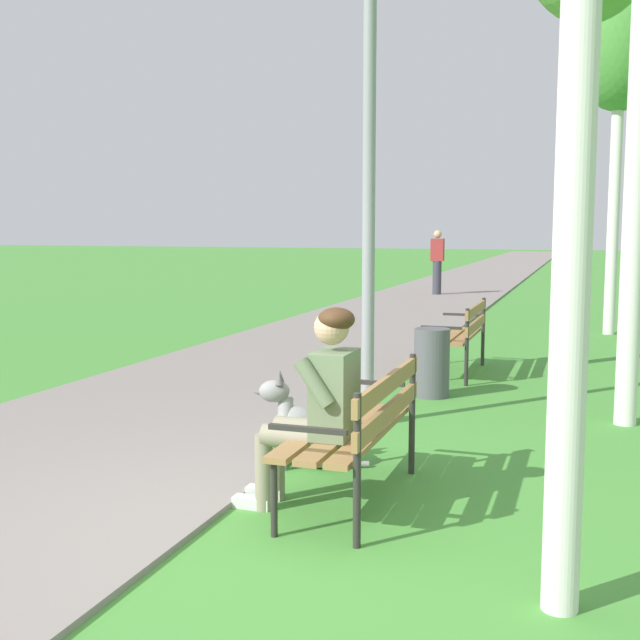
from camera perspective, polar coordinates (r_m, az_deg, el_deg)
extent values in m
plane|color=#478E38|center=(4.56, -5.45, -15.55)|extent=(120.00, 120.00, 0.00)
cube|color=gray|center=(28.14, 11.24, 3.05)|extent=(3.27, 60.00, 0.04)
cube|color=olive|center=(5.10, -0.12, -7.79)|extent=(0.14, 1.50, 0.04)
cube|color=olive|center=(5.04, 1.78, -7.95)|extent=(0.14, 1.50, 0.04)
cube|color=olive|center=(5.00, 3.72, -8.10)|extent=(0.14, 1.50, 0.04)
cube|color=olive|center=(4.94, 4.92, -6.61)|extent=(0.04, 1.50, 0.11)
cube|color=olive|center=(4.90, 4.94, -4.56)|extent=(0.04, 1.50, 0.11)
cylinder|color=#2D2B28|center=(5.80, 1.88, -8.31)|extent=(0.04, 0.04, 0.45)
cylinder|color=#2D2B28|center=(5.63, 6.60, -6.70)|extent=(0.04, 0.04, 0.85)
cube|color=#2D2B28|center=(5.65, 3.84, -4.50)|extent=(0.45, 0.04, 0.03)
cylinder|color=#2D2B28|center=(4.55, -3.31, -12.55)|extent=(0.04, 0.04, 0.45)
cylinder|color=#2D2B28|center=(4.34, 2.67, -10.74)|extent=(0.04, 0.04, 0.85)
cube|color=#2D2B28|center=(4.36, -0.89, -7.82)|extent=(0.45, 0.04, 0.03)
cube|color=olive|center=(9.55, 8.35, -1.08)|extent=(0.14, 1.50, 0.04)
cube|color=olive|center=(9.52, 9.38, -1.12)|extent=(0.14, 1.50, 0.04)
cube|color=olive|center=(9.49, 10.43, -1.16)|extent=(0.14, 1.50, 0.04)
cube|color=olive|center=(9.46, 11.07, -0.35)|extent=(0.04, 1.50, 0.11)
cube|color=olive|center=(9.44, 11.10, 0.74)|extent=(0.04, 1.50, 0.11)
cylinder|color=#2D2B28|center=(10.25, 8.89, -1.82)|extent=(0.04, 0.04, 0.45)
cylinder|color=#2D2B28|center=(10.16, 11.58, -0.82)|extent=(0.04, 0.04, 0.85)
cube|color=#2D2B28|center=(10.17, 10.04, 0.39)|extent=(0.45, 0.04, 0.03)
cylinder|color=#2D2B28|center=(8.91, 7.36, -3.07)|extent=(0.04, 0.04, 0.45)
cylinder|color=#2D2B28|center=(8.80, 10.44, -1.93)|extent=(0.04, 0.04, 0.85)
cube|color=#2D2B28|center=(8.82, 8.67, -0.54)|extent=(0.45, 0.04, 0.03)
cylinder|color=gray|center=(5.00, -0.92, -7.83)|extent=(0.42, 0.14, 0.14)
cylinder|color=gray|center=(5.14, -3.15, -10.18)|extent=(0.11, 0.11, 0.47)
cube|color=silver|center=(5.23, -3.97, -12.18)|extent=(0.24, 0.09, 0.07)
cylinder|color=gray|center=(4.82, -1.73, -8.40)|extent=(0.42, 0.14, 0.14)
cylinder|color=gray|center=(4.96, -4.03, -10.80)|extent=(0.11, 0.11, 0.47)
cube|color=silver|center=(5.05, -4.87, -12.86)|extent=(0.24, 0.09, 0.07)
cube|color=#6B7F5B|center=(4.78, 1.05, -5.30)|extent=(0.22, 0.36, 0.52)
cylinder|color=#6B7F5B|center=(4.97, 1.10, -3.68)|extent=(0.25, 0.09, 0.30)
cylinder|color=#6B7F5B|center=(4.60, -0.42, -4.52)|extent=(0.25, 0.09, 0.30)
sphere|color=tan|center=(4.72, 0.83, -0.53)|extent=(0.21, 0.21, 0.21)
ellipsoid|color=#472D19|center=(4.71, 1.18, 0.05)|extent=(0.22, 0.23, 0.14)
ellipsoid|color=gray|center=(5.79, 0.14, -8.98)|extent=(0.43, 0.38, 0.32)
ellipsoid|color=gray|center=(5.76, -1.37, -7.78)|extent=(0.54, 0.37, 0.48)
ellipsoid|color=#595959|center=(5.75, -0.87, -7.42)|extent=(0.40, 0.29, 0.27)
cylinder|color=gray|center=(5.85, -2.64, -8.53)|extent=(0.06, 0.06, 0.38)
cylinder|color=gray|center=(5.73, -2.69, -8.85)|extent=(0.06, 0.06, 0.38)
cylinder|color=gray|center=(5.73, -2.48, -6.37)|extent=(0.16, 0.19, 0.19)
ellipsoid|color=gray|center=(5.71, -3.29, -5.10)|extent=(0.25, 0.20, 0.16)
cone|color=#595959|center=(5.71, -4.30, -5.19)|extent=(0.12, 0.12, 0.09)
cone|color=#595959|center=(5.73, -2.87, -4.03)|extent=(0.06, 0.06, 0.09)
cone|color=#595959|center=(5.64, -2.92, -4.20)|extent=(0.06, 0.06, 0.09)
cylinder|color=gray|center=(5.83, 2.13, -10.25)|extent=(0.28, 0.13, 0.04)
cylinder|color=gray|center=(7.05, 3.41, -6.24)|extent=(0.20, 0.20, 0.30)
cylinder|color=gray|center=(6.87, 3.50, 7.48)|extent=(0.11, 0.11, 3.64)
cylinder|color=silver|center=(3.63, 17.89, 13.46)|extent=(0.17, 0.17, 4.34)
cylinder|color=silver|center=(7.38, 21.70, 10.89)|extent=(0.19, 0.19, 4.65)
cylinder|color=silver|center=(10.53, 18.22, 9.54)|extent=(0.19, 0.19, 4.62)
cylinder|color=silver|center=(13.64, 20.24, 7.36)|extent=(0.18, 0.18, 3.98)
ellipsoid|color=#4C933D|center=(13.95, 20.70, 18.35)|extent=(1.51, 1.45, 2.24)
cylinder|color=#515156|center=(8.20, 7.99, -3.04)|extent=(0.36, 0.36, 0.70)
cylinder|color=#383842|center=(20.34, 8.36, 2.96)|extent=(0.22, 0.22, 0.88)
cube|color=maroon|center=(20.30, 8.39, 4.99)|extent=(0.32, 0.20, 0.56)
sphere|color=tan|center=(20.30, 8.41, 6.09)|extent=(0.20, 0.20, 0.20)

